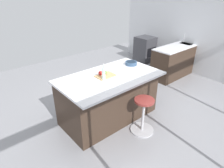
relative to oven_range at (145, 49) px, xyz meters
The scene contains 11 objects.
ground_plane 3.35m from the oven_range, 32.71° to the left, with size 8.17×8.17×0.00m, color gray.
interior_partition_left 2.10m from the oven_range, 101.04° to the left, with size 0.12×5.82×2.93m.
sink_cabinet 1.44m from the oven_range, 90.17° to the left, with size 2.18×0.60×1.19m.
oven_range is the anchor object (origin of this frame).
kitchen_island 3.67m from the oven_range, 29.59° to the left, with size 1.95×1.14×0.95m.
stool_by_window 3.94m from the oven_range, 40.52° to the left, with size 0.44×0.44×0.69m.
cutting_board 3.76m from the oven_range, 28.84° to the left, with size 0.36×0.24×0.02m, color tan.
apple_green 3.72m from the oven_range, 28.44° to the left, with size 0.07×0.07×0.07m, color #609E2D.
apple_red 3.79m from the oven_range, 27.51° to the left, with size 0.08×0.08×0.08m, color red.
water_bottle 3.94m from the oven_range, 29.39° to the left, with size 0.06×0.06×0.31m.
fruit_bowl 3.03m from the oven_range, 34.44° to the left, with size 0.25×0.25×0.07m.
Camera 1 is at (2.55, 2.63, 2.47)m, focal length 31.31 mm.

